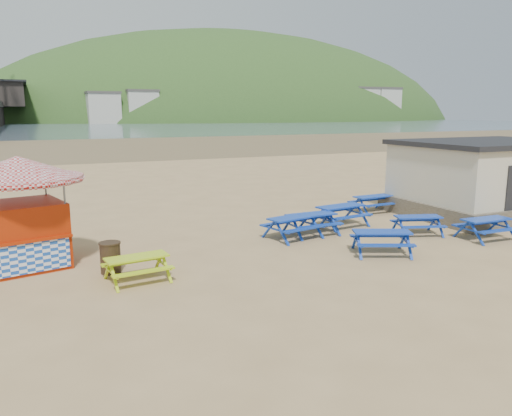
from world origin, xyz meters
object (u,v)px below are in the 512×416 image
ice_cream_kiosk (20,198)px  litter_bin (110,257)px  picnic_table_blue_b (340,216)px  picnic_table_yellow (137,269)px  picnic_table_blue_a (311,224)px  amenity_block (488,177)px

ice_cream_kiosk → litter_bin: ice_cream_kiosk is taller
picnic_table_blue_b → litter_bin: (-8.97, -2.18, 0.04)m
picnic_table_yellow → picnic_table_blue_a: bearing=13.8°
picnic_table_blue_a → ice_cream_kiosk: ice_cream_kiosk is taller
picnic_table_yellow → amenity_block: size_ratio=0.23×
picnic_table_blue_b → ice_cream_kiosk: ice_cream_kiosk is taller
picnic_table_blue_a → litter_bin: 7.39m
picnic_table_blue_a → picnic_table_yellow: 7.15m
litter_bin → picnic_table_blue_b: bearing=13.7°
picnic_table_blue_b → picnic_table_yellow: 9.02m
picnic_table_blue_a → picnic_table_blue_b: picnic_table_blue_b is taller
picnic_table_yellow → ice_cream_kiosk: bearing=129.5°
picnic_table_yellow → ice_cream_kiosk: ice_cream_kiosk is taller
picnic_table_blue_a → picnic_table_blue_b: size_ratio=0.88×
picnic_table_blue_a → picnic_table_yellow: picnic_table_blue_a is taller
ice_cream_kiosk → litter_bin: size_ratio=4.89×
amenity_block → ice_cream_kiosk: bearing=-179.8°
picnic_table_blue_a → picnic_table_blue_b: (1.73, 0.70, 0.02)m
picnic_table_blue_b → picnic_table_yellow: bearing=-166.9°
ice_cream_kiosk → amenity_block: (18.32, 0.07, -0.43)m
picnic_table_blue_b → amenity_block: (7.22, -0.51, 1.17)m
ice_cream_kiosk → amenity_block: 18.32m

